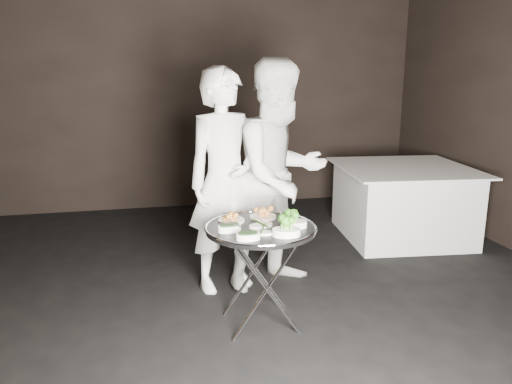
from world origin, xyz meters
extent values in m
cube|color=black|center=(0.00, 0.00, -0.03)|extent=(6.00, 7.00, 0.05)
cube|color=black|center=(0.00, 3.52, 1.50)|extent=(6.00, 0.05, 3.00)
cylinder|color=silver|center=(0.14, -0.08, 0.35)|extent=(0.49, 0.02, 0.72)
cylinder|color=silver|center=(0.14, -0.08, 0.35)|extent=(0.49, 0.02, 0.72)
cylinder|color=silver|center=(0.14, 0.30, 0.35)|extent=(0.49, 0.02, 0.72)
cylinder|color=silver|center=(0.14, 0.30, 0.35)|extent=(0.49, 0.02, 0.72)
cylinder|color=silver|center=(-0.06, 0.11, 0.69)|extent=(0.02, 0.41, 0.02)
cylinder|color=silver|center=(0.35, 0.11, 0.69)|extent=(0.02, 0.41, 0.02)
cylinder|color=black|center=(0.14, 0.11, 0.72)|extent=(0.76, 0.76, 0.03)
torus|color=silver|center=(0.14, 0.11, 0.74)|extent=(0.78, 0.78, 0.02)
cylinder|color=beige|center=(-0.03, 0.27, 0.75)|extent=(0.19, 0.19, 0.02)
cylinder|color=beige|center=(0.21, 0.31, 0.75)|extent=(0.19, 0.19, 0.02)
cylinder|color=silver|center=(0.38, 0.24, 0.76)|extent=(0.13, 0.13, 0.05)
cylinder|color=silver|center=(-0.04, 0.27, 0.79)|extent=(0.10, 0.17, 0.01)
cylinder|color=silver|center=(0.19, 0.32, 0.79)|extent=(0.10, 0.17, 0.01)
cylinder|color=silver|center=(0.37, 0.24, 0.79)|extent=(0.03, 0.19, 0.01)
cylinder|color=silver|center=(-0.08, 0.06, 0.79)|extent=(0.14, 0.14, 0.01)
cylinder|color=silver|center=(0.36, 0.06, 0.79)|extent=(0.14, 0.14, 0.01)
cylinder|color=silver|center=(0.14, 0.12, 0.79)|extent=(0.04, 0.19, 0.01)
imported|color=silver|center=(0.01, 0.81, 0.91)|extent=(0.77, 0.63, 1.83)
imported|color=silver|center=(0.47, 0.78, 0.95)|extent=(1.12, 1.00, 1.89)
cube|color=white|center=(2.09, 1.68, 0.38)|extent=(1.22, 1.22, 0.76)
cube|color=white|center=(2.09, 1.68, 0.77)|extent=(1.37, 1.37, 0.02)
camera|label=1|loc=(-0.60, -3.10, 1.79)|focal=35.00mm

